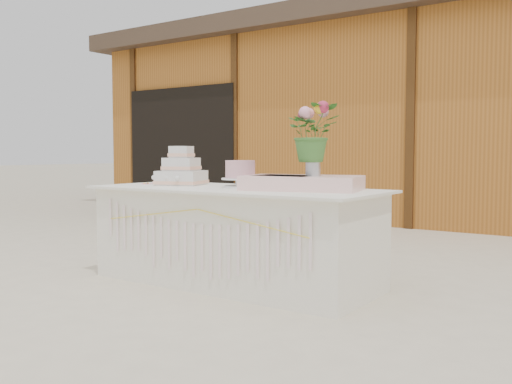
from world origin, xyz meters
TOP-DOWN VIEW (x-y plane):
  - ground at (0.00, 0.00)m, footprint 80.00×80.00m
  - barn at (-0.01, 5.99)m, footprint 12.60×4.60m
  - cake_table at (0.00, -0.00)m, footprint 2.40×1.00m
  - wedding_cake at (-0.64, 0.08)m, footprint 0.47×0.47m
  - pink_cake_stand at (0.01, 0.06)m, footprint 0.30×0.30m
  - satin_runner at (0.57, 0.08)m, footprint 0.95×0.69m
  - flower_vase at (0.66, 0.09)m, footprint 0.11×0.11m
  - bouquet at (0.66, 0.09)m, footprint 0.51×0.50m
  - loose_flowers at (-1.01, 0.02)m, footprint 0.23×0.33m

SIDE VIEW (x-z plane):
  - ground at x=0.00m, z-range 0.00..0.00m
  - cake_table at x=0.00m, z-range 0.00..0.77m
  - loose_flowers at x=-1.01m, z-range 0.77..0.79m
  - satin_runner at x=0.57m, z-range 0.77..0.88m
  - wedding_cake at x=-0.64m, z-range 0.72..1.05m
  - pink_cake_stand at x=0.01m, z-range 0.78..1.00m
  - flower_vase at x=0.66m, z-range 0.88..1.03m
  - bouquet at x=0.66m, z-range 1.03..1.46m
  - barn at x=-0.01m, z-range 0.03..3.33m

